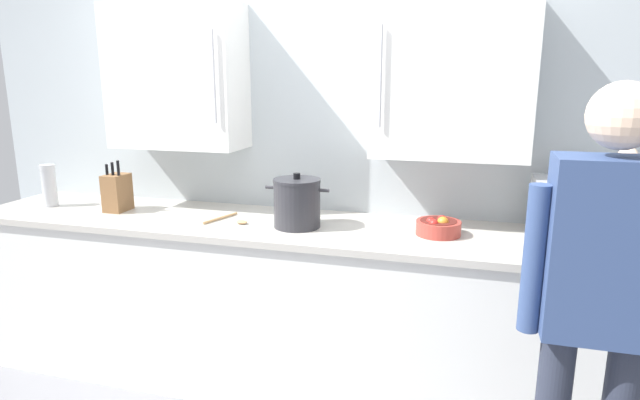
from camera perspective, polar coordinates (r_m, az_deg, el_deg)
back_wall_tiled at (r=3.00m, az=-0.78°, el=8.09°), size 4.27×0.44×2.67m
counter_unit at (r=2.94m, az=-2.61°, el=-11.46°), size 3.73×0.69×0.94m
microwave_oven at (r=2.70m, az=27.35°, el=-1.37°), size 0.56×0.75×0.29m
wooden_spoon at (r=2.86m, az=-9.69°, el=-2.14°), size 0.23×0.24×0.02m
thermos_flask at (r=3.52m, az=-27.34°, el=1.42°), size 0.09×0.09×0.25m
knife_block at (r=3.24m, az=-21.17°, el=0.78°), size 0.11×0.15×0.30m
stock_pot at (r=2.69m, az=-2.51°, el=-0.31°), size 0.34×0.24×0.28m
fruit_bowl at (r=2.64m, az=12.73°, el=-2.81°), size 0.22×0.22×0.10m
person_figure at (r=1.89m, az=27.98°, el=-9.52°), size 0.44×0.65×1.68m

